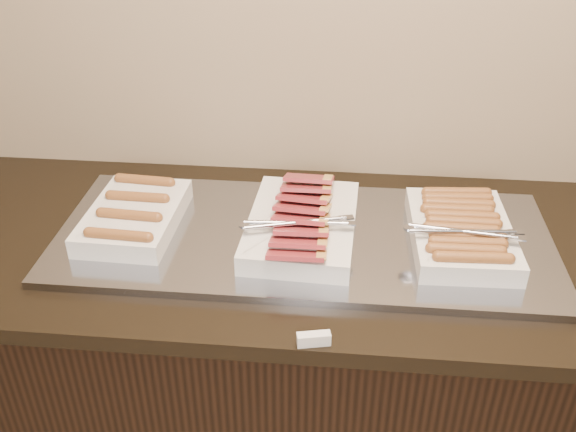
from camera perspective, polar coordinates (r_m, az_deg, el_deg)
The scene contains 6 objects.
counter at distance 1.86m, azimuth 0.64°, elevation -13.66°, with size 2.06×0.76×0.90m.
warming_tray at distance 1.57m, azimuth 1.38°, elevation -1.93°, with size 1.20×0.50×0.02m, color #90939D.
dish_left at distance 1.63m, azimuth -13.51°, elevation 0.03°, with size 0.22×0.32×0.07m.
dish_center at distance 1.54m, azimuth 1.22°, elevation -0.67°, with size 0.28×0.40×0.09m.
dish_right at distance 1.57m, azimuth 15.14°, elevation -1.31°, with size 0.26×0.35×0.08m.
label_holder at distance 1.28m, azimuth 2.30°, elevation -10.87°, with size 0.07×0.02×0.03m, color silver.
Camera 1 is at (0.10, 0.83, 1.78)m, focal length 40.00 mm.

